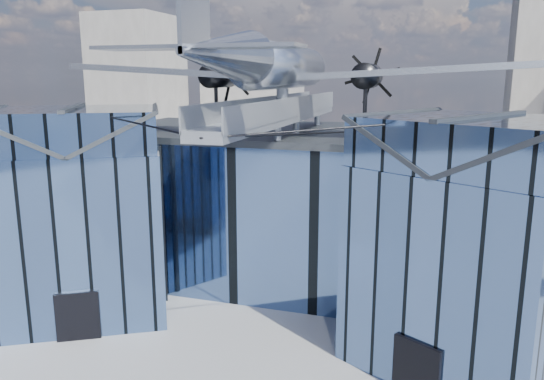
% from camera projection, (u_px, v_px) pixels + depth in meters
% --- Properties ---
extents(ground_plane, '(120.00, 120.00, 0.00)m').
position_uv_depth(ground_plane, '(261.00, 324.00, 29.33)').
color(ground_plane, gray).
extents(museum, '(32.88, 24.50, 17.60)m').
position_uv_depth(museum, '(290.00, 204.00, 33.57)').
color(museum, '#4B699A').
rests_on(museum, ground).
extents(bg_towers, '(77.00, 24.50, 26.00)m').
position_uv_depth(bg_towers, '(388.00, 101.00, 73.79)').
color(bg_towers, gray).
rests_on(bg_towers, ground).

